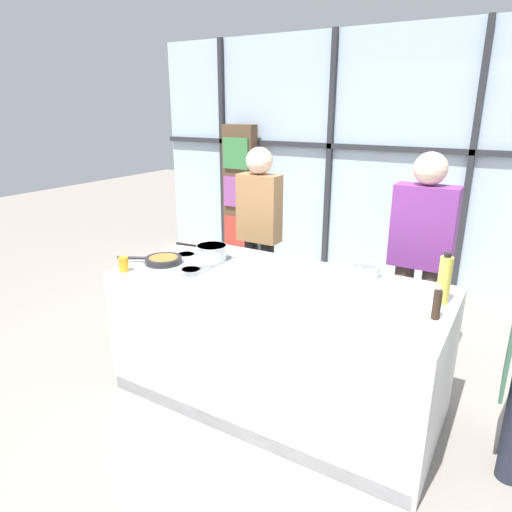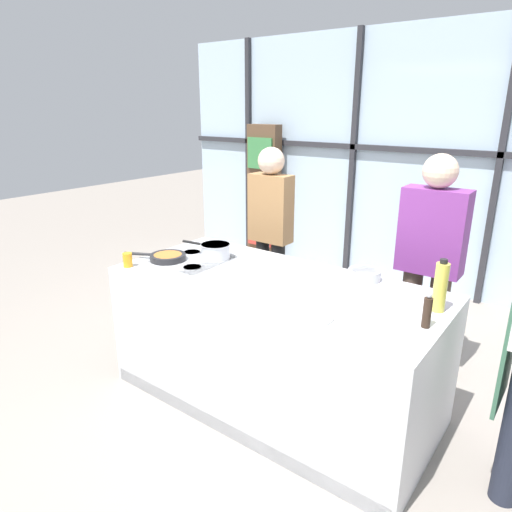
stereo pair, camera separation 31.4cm
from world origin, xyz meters
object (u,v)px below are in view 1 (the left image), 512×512
at_px(saucepan, 211,252).
at_px(oil_bottle, 444,280).
at_px(frying_pan, 163,260).
at_px(mixing_bowl, 364,270).
at_px(white_plate, 322,313).
at_px(spectator_far_left, 259,226).
at_px(pepper_grinder, 437,304).
at_px(juice_glass_near, 124,264).
at_px(spectator_center_left, 421,251).

distance_m(saucepan, oil_bottle, 1.61).
distance_m(frying_pan, mixing_bowl, 1.42).
bearing_deg(white_plate, saucepan, 157.32).
distance_m(saucepan, mixing_bowl, 1.11).
bearing_deg(mixing_bowl, spectator_far_left, 153.53).
distance_m(frying_pan, white_plate, 1.35).
distance_m(spectator_far_left, oil_bottle, 1.86).
height_order(mixing_bowl, pepper_grinder, pepper_grinder).
height_order(oil_bottle, juice_glass_near, oil_bottle).
height_order(mixing_bowl, oil_bottle, oil_bottle).
xyz_separation_m(spectator_center_left, juice_glass_near, (-1.69, -1.34, -0.00)).
xyz_separation_m(saucepan, white_plate, (1.08, -0.45, -0.05)).
bearing_deg(frying_pan, mixing_bowl, 20.50).
relative_size(white_plate, oil_bottle, 0.88).
bearing_deg(spectator_center_left, white_plate, 79.21).
bearing_deg(white_plate, spectator_far_left, 132.24).
relative_size(white_plate, juice_glass_near, 2.65).
relative_size(mixing_bowl, juice_glass_near, 2.08).
xyz_separation_m(white_plate, pepper_grinder, (0.54, 0.26, 0.08)).
relative_size(spectator_center_left, pepper_grinder, 8.92).
relative_size(spectator_center_left, saucepan, 4.10).
bearing_deg(oil_bottle, juice_glass_near, -163.85).
bearing_deg(saucepan, juice_glass_near, -124.81).
relative_size(saucepan, oil_bottle, 1.36).
distance_m(spectator_far_left, spectator_center_left, 1.40).
bearing_deg(spectator_far_left, pepper_grinder, 149.15).
xyz_separation_m(white_plate, juice_glass_near, (-1.44, -0.07, 0.04)).
distance_m(white_plate, juice_glass_near, 1.44).
distance_m(spectator_far_left, mixing_bowl, 1.29).
relative_size(pepper_grinder, juice_glass_near, 1.87).
height_order(mixing_bowl, juice_glass_near, juice_glass_near).
bearing_deg(saucepan, white_plate, -22.68).
relative_size(spectator_far_left, white_plate, 6.19).
height_order(white_plate, juice_glass_near, juice_glass_near).
height_order(pepper_grinder, juice_glass_near, pepper_grinder).
bearing_deg(spectator_far_left, mixing_bowl, 153.53).
relative_size(white_plate, mixing_bowl, 1.27).
bearing_deg(pepper_grinder, white_plate, -154.06).
relative_size(spectator_far_left, saucepan, 4.03).
xyz_separation_m(spectator_center_left, white_plate, (-0.24, -1.27, -0.05)).
xyz_separation_m(oil_bottle, juice_glass_near, (-1.97, -0.57, -0.09)).
distance_m(spectator_center_left, pepper_grinder, 1.06).
height_order(spectator_center_left, mixing_bowl, spectator_center_left).
xyz_separation_m(mixing_bowl, juice_glass_near, (-1.44, -0.77, 0.01)).
bearing_deg(saucepan, frying_pan, -135.09).
distance_m(spectator_far_left, juice_glass_near, 1.37).
bearing_deg(mixing_bowl, pepper_grinder, -39.05).
xyz_separation_m(mixing_bowl, oil_bottle, (0.53, -0.20, 0.11)).
bearing_deg(white_plate, juice_glass_near, -177.26).
xyz_separation_m(spectator_center_left, frying_pan, (-1.58, -1.08, -0.03)).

